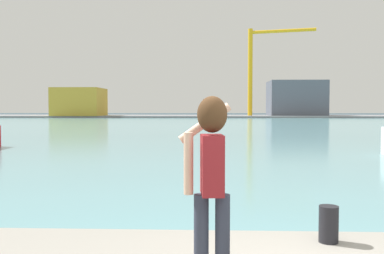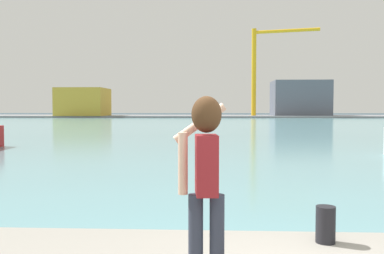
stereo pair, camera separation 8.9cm
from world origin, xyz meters
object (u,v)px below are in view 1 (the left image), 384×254
Objects in this scene: person_photographer at (211,168)px; port_crane at (259,62)px; harbor_bollard at (329,224)px; warehouse_right at (296,98)px; warehouse_left at (80,102)px.

port_crane is (10.86, 87.90, 10.55)m from person_photographer.
person_photographer is at bearing -97.04° from port_crane.
warehouse_right is at bearing 78.54° from harbor_bollard.
warehouse_right is at bearing 5.98° from warehouse_left.
warehouse_left reaches higher than harbor_bollard.
harbor_bollard is 0.04× the size of warehouse_left.
warehouse_right is 12.27m from port_crane.
warehouse_left is 0.53× the size of port_crane.
warehouse_left reaches higher than person_photographer.
person_photographer is 0.09× the size of port_crane.
warehouse_right is (47.67, 4.99, 0.87)m from warehouse_left.
warehouse_left is at bearing 12.89° from person_photographer.
harbor_bollard is at bearing -55.61° from person_photographer.
person_photographer is at bearing -140.52° from harbor_bollard.
port_crane is (9.42, 86.72, 11.39)m from harbor_bollard.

